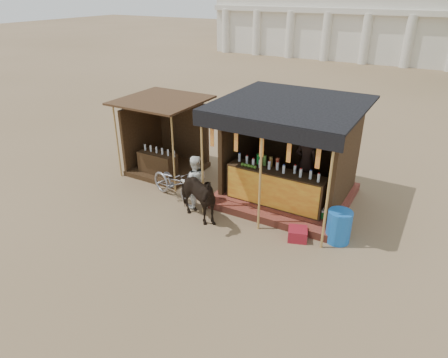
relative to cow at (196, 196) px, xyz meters
name	(u,v)px	position (x,y,z in m)	size (l,w,h in m)	color
ground	(189,249)	(0.57, -1.15, -0.67)	(120.00, 120.00, 0.00)	#846B4C
main_stall	(289,165)	(1.59, 2.21, 0.36)	(3.60, 3.61, 2.78)	brown
secondary_stall	(163,145)	(-2.60, 2.08, 0.18)	(2.40, 2.40, 2.38)	#3B2715
cow	(196,196)	(0.00, 0.00, 0.00)	(0.72, 1.59, 1.34)	black
motorbike	(175,183)	(-1.11, 0.62, -0.18)	(0.65, 1.85, 0.97)	gray
bystander	(195,182)	(-0.37, 0.52, 0.08)	(0.73, 0.56, 1.49)	white
blue_barrel	(339,226)	(3.41, 0.85, -0.28)	(0.56, 0.56, 0.79)	blue
red_crate	(297,234)	(2.57, 0.43, -0.53)	(0.44, 0.42, 0.29)	maroon
cooler	(319,214)	(2.76, 1.45, -0.44)	(0.73, 0.58, 0.46)	#186F25
background_building	(379,6)	(-1.43, 28.79, 3.31)	(26.00, 7.45, 8.18)	silver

